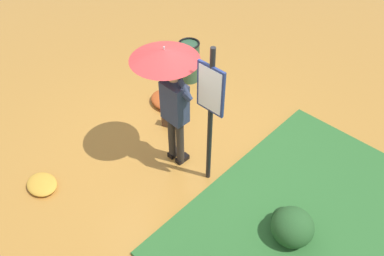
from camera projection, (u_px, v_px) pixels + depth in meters
The scene contains 8 objects.
ground_plane at pixel (179, 151), 6.67m from camera, with size 18.00×18.00×0.00m, color #B27A33.
person_with_umbrella at pixel (169, 79), 5.53m from camera, with size 0.96×0.96×2.04m.
info_sign_post at pixel (210, 105), 5.29m from camera, with size 0.44×0.07×2.30m.
handbag at pixel (171, 120), 7.05m from camera, with size 0.33×0.24×0.37m.
trash_bin at pixel (189, 61), 7.88m from camera, with size 0.42×0.42×0.83m.
shrub_cluster at pixel (291, 225), 5.34m from camera, with size 0.62×0.57×0.51m.
leaf_pile_near_person at pixel (42, 184), 6.09m from camera, with size 0.52×0.42×0.11m.
leaf_pile_by_bench at pixel (169, 100), 7.53m from camera, with size 0.72×0.58×0.16m.
Camera 1 is at (-3.36, 3.21, 4.81)m, focal length 37.86 mm.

